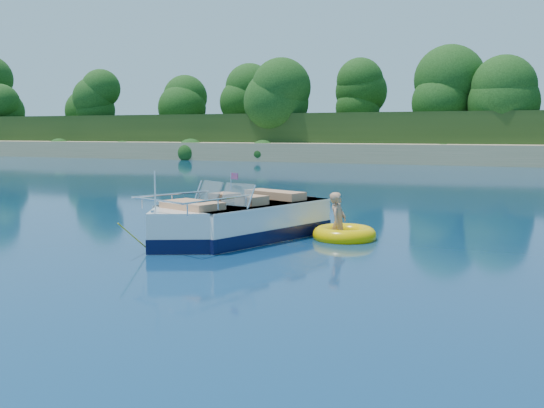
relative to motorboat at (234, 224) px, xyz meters
The scene contains 6 objects.
ground 1.38m from the motorboat, 128.14° to the right, with size 160.00×160.00×0.00m, color #091D41.
shoreline 62.74m from the motorboat, 90.75° to the left, with size 170.00×59.00×6.00m.
treeline 40.31m from the motorboat, 91.12° to the left, with size 150.00×7.12×8.19m.
motorboat is the anchor object (origin of this frame).
tow_tube 2.56m from the motorboat, 24.02° to the left, with size 1.85×1.85×0.39m.
boy 2.43m from the motorboat, 23.64° to the left, with size 0.54×0.35×1.47m, color tan.
Camera 1 is at (6.84, -11.29, 2.47)m, focal length 40.00 mm.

